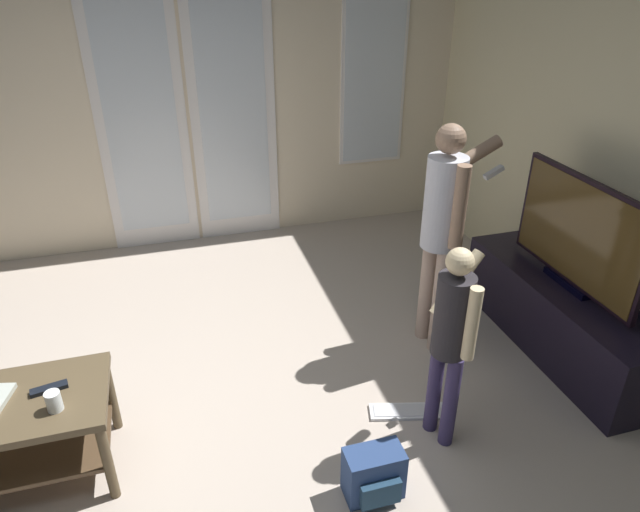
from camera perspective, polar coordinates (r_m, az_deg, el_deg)
The scene contains 10 objects.
ground_plane at distance 3.34m, azimuth -13.31°, elevation -17.88°, with size 5.64×5.22×0.02m, color #B6A697.
wall_back_with_doors at distance 5.05m, azimuth -16.28°, elevation 14.80°, with size 5.64×0.09×2.63m.
tv_stand at distance 4.07m, azimuth 23.08°, elevation -5.69°, with size 0.45×1.59×0.49m.
flat_screen_tv at distance 3.79m, azimuth 24.72°, elevation 2.01°, with size 0.08×1.09×0.72m.
person_adult at distance 3.55m, azimuth 12.43°, elevation 3.54°, with size 0.65×0.45×1.52m.
person_child at distance 2.91m, azimuth 13.22°, elevation -7.40°, with size 0.39×0.38×1.16m.
backpack at distance 2.94m, azimuth 5.50°, elevation -21.18°, with size 0.28×0.20×0.27m.
loose_keyboard at distance 3.44m, azimuth 8.85°, elevation -15.28°, with size 0.46×0.24×0.02m.
cup_near_edge at distance 2.94m, azimuth -25.37°, elevation -13.15°, with size 0.07×0.07×0.10m, color white.
tv_remote_black at distance 3.09m, azimuth -25.75°, elevation -12.00°, with size 0.17×0.05×0.02m, color black.
Camera 1 is at (0.07, -2.36, 2.35)m, focal length 31.59 mm.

